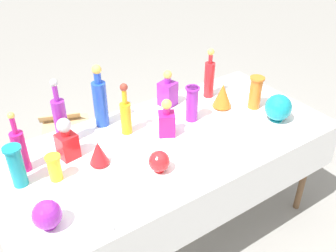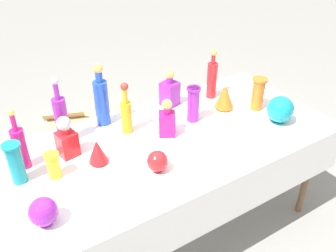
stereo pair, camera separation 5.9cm
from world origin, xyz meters
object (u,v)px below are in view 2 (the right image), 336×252
(tall_bottle_2, at_px, (61,118))
(square_decanter_1, at_px, (167,121))
(tall_bottle_1, at_px, (212,78))
(round_bowl_0, at_px, (280,109))
(slender_vase_0, at_px, (258,93))
(cardboard_box_behind_left, at_px, (72,143))
(round_bowl_2, at_px, (157,161))
(round_bowl_1, at_px, (43,212))
(fluted_vase_1, at_px, (98,151))
(square_decanter_2, at_px, (66,138))
(tall_bottle_0, at_px, (101,99))
(fluted_vase_0, at_px, (225,96))
(slender_vase_3, at_px, (193,103))
(square_decanter_0, at_px, (170,91))
(slender_vase_1, at_px, (53,164))
(slender_vase_2, at_px, (15,162))
(tall_bottle_3, at_px, (126,113))
(tall_bottle_4, at_px, (20,146))

(tall_bottle_2, relative_size, square_decanter_1, 1.73)
(tall_bottle_1, relative_size, round_bowl_0, 2.01)
(slender_vase_0, xyz_separation_m, cardboard_box_behind_left, (-0.96, 1.11, -0.70))
(tall_bottle_1, bearing_deg, tall_bottle_2, 178.18)
(round_bowl_2, bearing_deg, round_bowl_1, -175.81)
(fluted_vase_1, bearing_deg, square_decanter_2, 125.67)
(square_decanter_1, bearing_deg, tall_bottle_0, 130.84)
(square_decanter_1, relative_size, slender_vase_0, 1.07)
(tall_bottle_0, height_order, fluted_vase_0, tall_bottle_0)
(slender_vase_3, xyz_separation_m, round_bowl_1, (-1.06, -0.35, -0.05))
(square_decanter_0, xyz_separation_m, slender_vase_1, (-0.90, -0.31, -0.02))
(square_decanter_1, bearing_deg, square_decanter_0, 54.78)
(fluted_vase_1, relative_size, round_bowl_2, 1.18)
(slender_vase_2, height_order, fluted_vase_1, slender_vase_2)
(round_bowl_2, bearing_deg, square_decanter_1, 49.49)
(tall_bottle_1, height_order, slender_vase_3, tall_bottle_1)
(round_bowl_2, distance_m, cardboard_box_behind_left, 1.46)
(tall_bottle_1, distance_m, slender_vase_1, 1.23)
(slender_vase_0, bearing_deg, square_decanter_1, 174.30)
(slender_vase_0, relative_size, round_bowl_1, 1.60)
(tall_bottle_3, relative_size, square_decanter_0, 1.31)
(fluted_vase_1, distance_m, round_bowl_2, 0.33)
(slender_vase_0, bearing_deg, square_decanter_0, 142.08)
(slender_vase_2, xyz_separation_m, fluted_vase_1, (0.40, -0.08, -0.05))
(tall_bottle_4, relative_size, slender_vase_0, 1.59)
(cardboard_box_behind_left, bearing_deg, round_bowl_1, -111.67)
(square_decanter_0, bearing_deg, tall_bottle_3, -160.32)
(tall_bottle_4, height_order, slender_vase_1, tall_bottle_4)
(square_decanter_2, relative_size, round_bowl_1, 1.77)
(tall_bottle_3, relative_size, round_bowl_0, 1.86)
(slender_vase_1, bearing_deg, round_bowl_0, -10.17)
(fluted_vase_1, bearing_deg, slender_vase_1, 176.43)
(tall_bottle_1, bearing_deg, slender_vase_0, -62.46)
(tall_bottle_4, bearing_deg, tall_bottle_2, 23.41)
(tall_bottle_0, distance_m, slender_vase_0, 1.01)
(tall_bottle_1, xyz_separation_m, round_bowl_0, (0.16, -0.49, -0.05))
(tall_bottle_0, bearing_deg, tall_bottle_4, -162.59)
(square_decanter_2, bearing_deg, tall_bottle_0, 33.14)
(cardboard_box_behind_left, bearing_deg, square_decanter_1, -73.96)
(fluted_vase_1, bearing_deg, tall_bottle_4, 152.26)
(cardboard_box_behind_left, bearing_deg, slender_vase_1, -110.53)
(tall_bottle_4, xyz_separation_m, fluted_vase_0, (1.29, -0.09, -0.04))
(tall_bottle_1, bearing_deg, cardboard_box_behind_left, 134.94)
(tall_bottle_0, bearing_deg, fluted_vase_1, -118.23)
(tall_bottle_4, distance_m, square_decanter_0, 1.02)
(round_bowl_0, relative_size, cardboard_box_behind_left, 0.35)
(tall_bottle_4, relative_size, cardboard_box_behind_left, 0.70)
(tall_bottle_1, relative_size, tall_bottle_2, 0.87)
(tall_bottle_1, distance_m, round_bowl_0, 0.52)
(tall_bottle_0, bearing_deg, round_bowl_2, -85.43)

